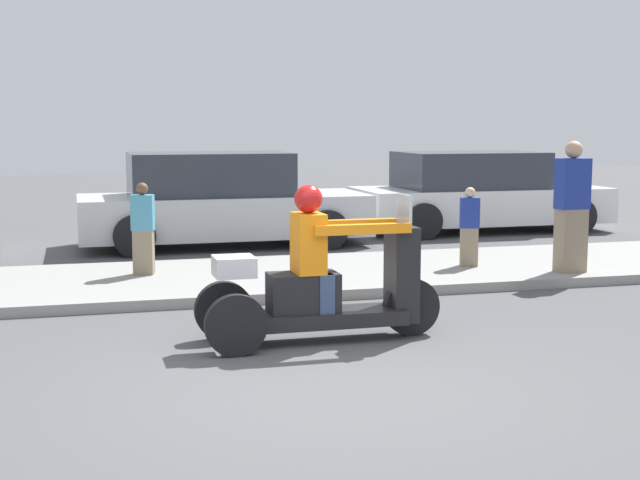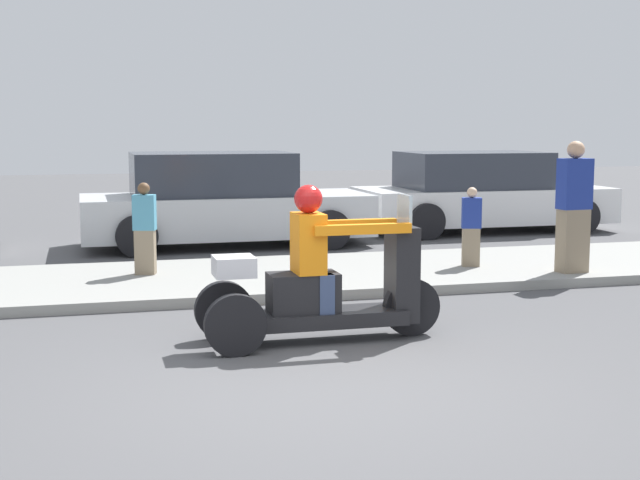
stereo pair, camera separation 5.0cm
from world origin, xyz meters
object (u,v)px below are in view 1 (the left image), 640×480
(spectator_by_tree, at_px, (469,228))
(parked_car_lot_center, at_px, (219,202))
(spectator_end_of_line, at_px, (143,230))
(spectator_near_curb, at_px, (572,209))
(motorcycle_trike, at_px, (321,286))
(parked_car_lot_far, at_px, (477,194))

(spectator_by_tree, bearing_deg, parked_car_lot_center, 126.70)
(spectator_end_of_line, height_order, spectator_near_curb, spectator_near_curb)
(parked_car_lot_center, bearing_deg, spectator_end_of_line, -114.67)
(spectator_end_of_line, relative_size, parked_car_lot_center, 0.25)
(spectator_end_of_line, distance_m, parked_car_lot_center, 3.53)
(motorcycle_trike, bearing_deg, spectator_near_curb, 29.41)
(spectator_by_tree, bearing_deg, parked_car_lot_far, 63.58)
(spectator_by_tree, height_order, parked_car_lot_center, parked_car_lot_center)
(spectator_near_curb, height_order, parked_car_lot_far, spectator_near_curb)
(spectator_end_of_line, height_order, spectator_by_tree, spectator_end_of_line)
(spectator_end_of_line, bearing_deg, parked_car_lot_far, 31.70)
(parked_car_lot_far, bearing_deg, parked_car_lot_center, -171.15)
(spectator_by_tree, xyz_separation_m, spectator_near_curb, (1.05, -0.77, 0.30))
(motorcycle_trike, height_order, spectator_end_of_line, motorcycle_trike)
(spectator_by_tree, distance_m, parked_car_lot_far, 4.99)
(spectator_near_curb, distance_m, parked_car_lot_center, 5.87)
(motorcycle_trike, xyz_separation_m, parked_car_lot_center, (0.12, 6.67, 0.20))
(spectator_end_of_line, distance_m, parked_car_lot_far, 7.57)
(motorcycle_trike, height_order, spectator_by_tree, motorcycle_trike)
(motorcycle_trike, relative_size, spectator_end_of_line, 1.99)
(motorcycle_trike, bearing_deg, spectator_end_of_line, 111.38)
(spectator_by_tree, bearing_deg, spectator_near_curb, -36.37)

